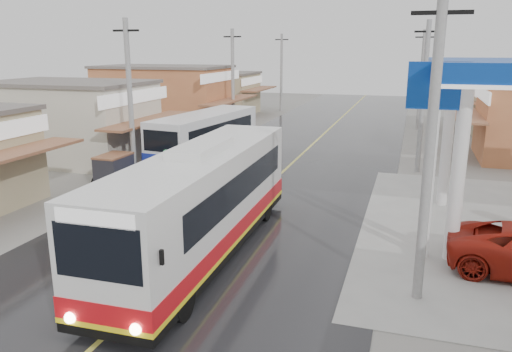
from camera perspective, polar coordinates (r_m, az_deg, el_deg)
The scene contains 12 objects.
ground at distance 16.00m, azimuth -8.43°, elevation -10.07°, with size 120.00×120.00×0.00m, color slate.
road at distance 29.53m, azimuth 4.24°, elevation 1.53°, with size 12.00×90.00×0.02m, color black.
centre_line at distance 29.52m, azimuth 4.24°, elevation 1.56°, with size 0.15×90.00×0.01m, color #D8CC4C.
shopfronts_left at distance 37.25m, azimuth -14.53°, elevation 3.80°, with size 11.00×44.00×5.20m, color tan, non-canonical shape.
utility_poles_left at distance 32.70m, azimuth -7.39°, elevation 2.70°, with size 1.60×50.00×8.00m, color gray, non-canonical shape.
utility_poles_right at distance 28.81m, azimuth 17.91°, elevation 0.51°, with size 1.60×36.00×8.00m, color gray, non-canonical shape.
coach_bus at distance 16.25m, azimuth -6.02°, elevation -2.91°, with size 2.81×11.80×3.67m.
second_bus at distance 29.01m, azimuth -5.81°, elevation 4.44°, with size 3.46×9.09×2.94m.
cyclist at distance 24.63m, azimuth -10.00°, elevation 0.19°, with size 0.85×1.82×1.89m.
tricycle_near at distance 25.38m, azimuth -15.96°, elevation 0.89°, with size 1.35×2.04×1.55m.
tricycle_far at distance 30.03m, azimuth -14.67°, elevation 3.02°, with size 1.70×2.24×1.54m.
tyre_stack at distance 22.63m, azimuth -17.44°, elevation -2.54°, with size 0.94×0.94×0.48m.
Camera 1 is at (6.51, -13.04, 6.60)m, focal length 35.00 mm.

